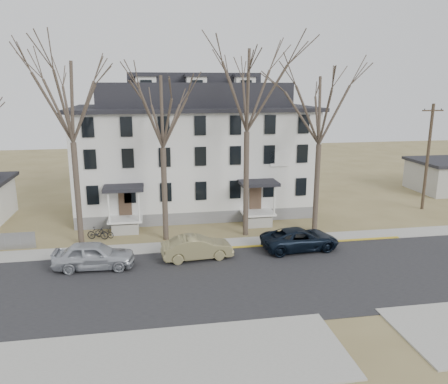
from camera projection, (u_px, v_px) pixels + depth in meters
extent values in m
plane|color=olive|center=(266.00, 295.00, 23.61)|extent=(120.00, 120.00, 0.00)
cube|color=#27272A|center=(257.00, 279.00, 25.53)|extent=(120.00, 10.00, 0.04)
cube|color=#A09F97|center=(237.00, 244.00, 31.27)|extent=(120.00, 2.00, 0.08)
cube|color=#A09F97|center=(106.00, 368.00, 17.52)|extent=(20.00, 5.00, 0.08)
cube|color=gold|center=(308.00, 244.00, 31.23)|extent=(14.00, 0.25, 0.06)
cube|color=slate|center=(195.00, 202.00, 40.40)|extent=(20.00, 10.00, 1.00)
cube|color=silver|center=(194.00, 154.00, 39.33)|extent=(20.00, 10.00, 8.00)
cube|color=black|center=(193.00, 108.00, 38.35)|extent=(20.80, 10.80, 0.30)
cube|color=black|center=(193.00, 95.00, 38.08)|extent=(16.00, 7.00, 2.00)
cube|color=black|center=(193.00, 78.00, 37.74)|extent=(11.00, 4.50, 0.80)
cube|color=white|center=(125.00, 219.00, 33.60)|extent=(2.60, 2.00, 0.16)
cube|color=white|center=(258.00, 213.00, 35.31)|extent=(2.60, 2.00, 0.16)
cube|color=white|center=(280.00, 159.00, 35.48)|extent=(1.60, 0.08, 1.20)
cylinder|color=#473B31|center=(78.00, 195.00, 30.34)|extent=(0.40, 0.40, 7.28)
cylinder|color=#473B31|center=(165.00, 195.00, 31.38)|extent=(0.40, 0.40, 6.76)
cylinder|color=#473B31|center=(246.00, 185.00, 32.23)|extent=(0.40, 0.40, 7.80)
cylinder|color=#473B31|center=(316.00, 189.00, 33.25)|extent=(0.40, 0.40, 6.76)
cylinder|color=#3D3023|center=(428.00, 158.00, 38.90)|extent=(0.28, 0.28, 9.50)
cube|color=#3D3023|center=(433.00, 111.00, 37.91)|extent=(2.00, 0.12, 0.12)
imported|color=#B4B8C0|center=(94.00, 256.00, 26.83)|extent=(5.03, 2.27, 1.68)
imported|color=#867D52|center=(197.00, 248.00, 28.34)|extent=(4.72, 2.03, 1.51)
imported|color=black|center=(300.00, 239.00, 29.96)|extent=(5.50, 2.86, 1.48)
imported|color=black|center=(104.00, 233.00, 32.29)|extent=(1.60, 1.15, 0.80)
imported|color=black|center=(98.00, 234.00, 31.94)|extent=(1.66, 0.85, 0.96)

